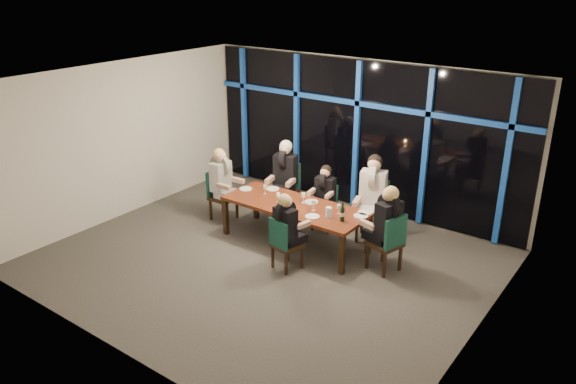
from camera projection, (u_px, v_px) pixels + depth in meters
name	position (u px, v px, depth m)	size (l,w,h in m)	color
room	(265.00, 145.00, 8.69)	(7.04, 7.00, 3.02)	#514D47
window_wall	(358.00, 133.00, 11.06)	(6.86, 0.43, 2.94)	black
dining_table	(295.00, 208.00, 9.79)	(2.60, 1.00, 0.75)	maroon
chair_far_left	(287.00, 186.00, 11.06)	(0.58, 0.58, 1.04)	black
chair_far_mid	(326.00, 204.00, 10.48)	(0.45, 0.45, 0.85)	black
chair_far_right	(373.00, 206.00, 10.06)	(0.62, 0.62, 1.08)	black
chair_end_left	(220.00, 192.00, 10.85)	(0.47, 0.47, 0.98)	black
chair_end_right	(389.00, 240.00, 8.90)	(0.57, 0.57, 1.00)	black
chair_near_mid	(283.00, 242.00, 8.98)	(0.50, 0.50, 0.90)	black
diner_far_left	(285.00, 168.00, 10.83)	(0.59, 0.70, 1.01)	black
diner_far_mid	(325.00, 188.00, 10.29)	(0.46, 0.56, 0.83)	black
diner_far_right	(373.00, 186.00, 9.82)	(0.63, 0.73, 1.06)	silver
diner_end_left	(222.00, 174.00, 10.66)	(0.61, 0.49, 0.95)	black
diner_end_right	(387.00, 216.00, 8.81)	(0.68, 0.58, 0.98)	black
diner_near_mid	(287.00, 220.00, 8.90)	(0.50, 0.60, 0.88)	black
plate_far_left	(273.00, 189.00, 10.44)	(0.24, 0.24, 0.01)	white
plate_far_mid	(311.00, 202.00, 9.85)	(0.24, 0.24, 0.01)	white
plate_far_right	(365.00, 213.00, 9.43)	(0.24, 0.24, 0.01)	white
plate_end_left	(246.00, 189.00, 10.44)	(0.24, 0.24, 0.01)	white
plate_end_right	(361.00, 216.00, 9.30)	(0.24, 0.24, 0.01)	white
plate_near_mid	(312.00, 216.00, 9.28)	(0.24, 0.24, 0.01)	white
wine_bottle	(342.00, 214.00, 9.09)	(0.08, 0.08, 0.33)	black
water_pitcher	(329.00, 212.00, 9.23)	(0.11, 0.10, 0.18)	white
tea_light	(284.00, 208.00, 9.58)	(0.06, 0.06, 0.03)	#FCAC4B
wine_glass_a	(278.00, 195.00, 9.84)	(0.06, 0.06, 0.17)	silver
wine_glass_b	(304.00, 196.00, 9.80)	(0.07, 0.07, 0.18)	silver
wine_glass_c	(314.00, 203.00, 9.47)	(0.08, 0.08, 0.20)	silver
wine_glass_d	(265.00, 188.00, 10.18)	(0.06, 0.06, 0.16)	silver
wine_glass_e	(339.00, 207.00, 9.37)	(0.06, 0.06, 0.16)	silver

